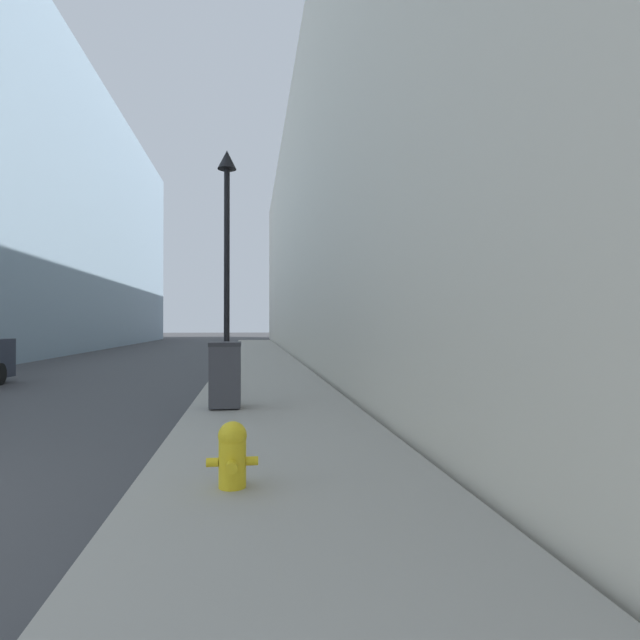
# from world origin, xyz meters

# --- Properties ---
(sidewalk_right) EXTENTS (3.32, 60.00, 0.12)m
(sidewalk_right) POSITION_xyz_m (5.64, 18.00, 0.06)
(sidewalk_right) COLOR #9E998E
(sidewalk_right) RESTS_ON ground
(building_right_stone) EXTENTS (12.00, 60.00, 15.18)m
(building_right_stone) POSITION_xyz_m (13.40, 26.00, 7.59)
(building_right_stone) COLOR beige
(building_right_stone) RESTS_ON ground
(fire_hydrant) EXTENTS (0.51, 0.40, 0.66)m
(fire_hydrant) POSITION_xyz_m (5.00, 1.02, 0.47)
(fire_hydrant) COLOR yellow
(fire_hydrant) RESTS_ON sidewalk_right
(trash_bin) EXTENTS (0.61, 0.68, 1.29)m
(trash_bin) POSITION_xyz_m (4.69, 5.84, 0.78)
(trash_bin) COLOR #3D3D42
(trash_bin) RESTS_ON sidewalk_right
(lamppost) EXTENTS (0.46, 0.46, 5.89)m
(lamppost) POSITION_xyz_m (4.60, 8.28, 3.94)
(lamppost) COLOR black
(lamppost) RESTS_ON sidewalk_right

